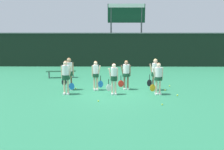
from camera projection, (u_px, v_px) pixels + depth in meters
ground_plane at (112, 92)px, 14.04m from camera, size 140.00×140.00×0.00m
fence_windscreen at (113, 50)px, 23.18m from camera, size 60.00×0.08×3.01m
scoreboard at (126, 18)px, 23.98m from camera, size 3.42×0.15×5.58m
bench_courtside at (61, 72)px, 18.10m from camera, size 2.03×0.59×0.48m
player_0 at (66, 74)px, 13.40m from camera, size 0.68×0.41×1.76m
player_1 at (114, 76)px, 13.39m from camera, size 0.62×0.34×1.63m
player_2 at (158, 76)px, 13.38m from camera, size 0.67×0.41×1.66m
player_3 at (69, 71)px, 14.39m from camera, size 0.68×0.40×1.80m
player_4 at (96, 73)px, 14.33m from camera, size 0.62×0.33×1.63m
player_5 at (126, 73)px, 14.49m from camera, size 0.70×0.41×1.63m
player_6 at (155, 71)px, 14.32m from camera, size 0.67×0.41×1.75m
tennis_ball_0 at (162, 104)px, 11.67m from camera, size 0.07×0.07×0.07m
tennis_ball_1 at (165, 90)px, 14.39m from camera, size 0.07×0.07×0.07m
tennis_ball_2 at (177, 95)px, 13.27m from camera, size 0.07×0.07×0.07m
tennis_ball_3 at (170, 86)px, 15.40m from camera, size 0.07×0.07×0.07m
tennis_ball_4 at (98, 101)px, 12.24m from camera, size 0.07×0.07×0.07m
tennis_ball_5 at (76, 88)px, 14.76m from camera, size 0.07×0.07×0.07m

